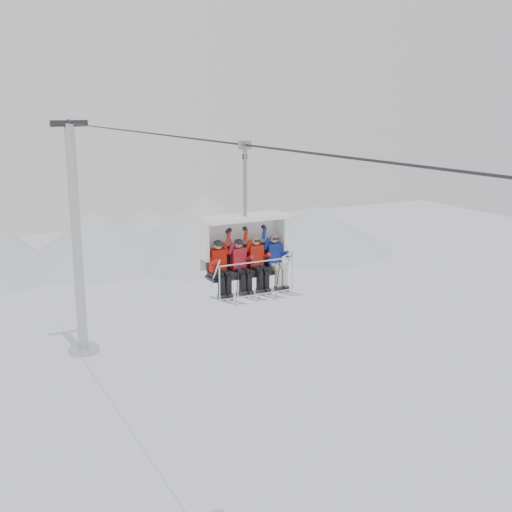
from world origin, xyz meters
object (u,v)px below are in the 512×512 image
lift_tower_right (78,257)px  skier_far_left (220,266)px  skier_center_right (257,261)px  chairlift_carrier (243,243)px  skier_far_right (275,259)px  skier_center_left (240,264)px

lift_tower_right → skier_far_left: (-0.85, -21.56, 4.43)m
lift_tower_right → skier_center_right: (0.27, -21.56, 4.43)m
chairlift_carrier → skier_far_right: size_ratio=2.36×
skier_far_left → skier_center_right: 1.12m
skier_center_left → skier_center_right: size_ratio=1.00×
skier_center_right → lift_tower_right: bearing=90.7°
skier_far_right → skier_far_left: bearing=180.0°
lift_tower_right → skier_far_right: 22.02m
skier_center_right → skier_far_right: same height
lift_tower_right → skier_center_right: size_ratio=7.99×
skier_far_left → skier_far_right: 1.68m
lift_tower_right → skier_far_right: (0.84, -21.56, 4.43)m
chairlift_carrier → skier_far_left: bearing=-160.2°
skier_far_left → skier_center_right: bearing=0.0°
skier_center_right → skier_far_right: 0.56m
skier_far_left → skier_far_right: (1.68, 0.00, 0.00)m
chairlift_carrier → skier_far_left: chairlift_carrier is taller
skier_center_left → skier_center_right: (0.52, 0.00, 0.01)m
chairlift_carrier → skier_far_right: (0.84, -0.30, -0.47)m
skier_far_right → chairlift_carrier: bearing=160.0°
skier_center_right → chairlift_carrier: bearing=132.0°
skier_far_right → lift_tower_right: bearing=92.2°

